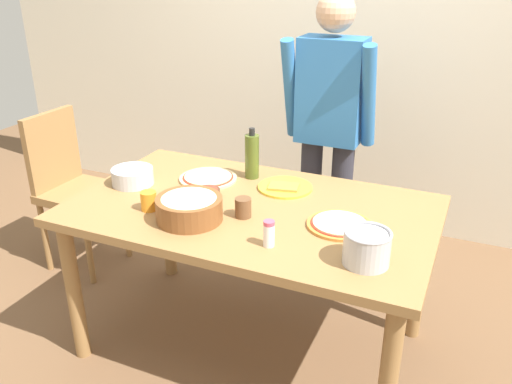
{
  "coord_description": "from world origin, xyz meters",
  "views": [
    {
      "loc": [
        0.88,
        -1.96,
        1.79
      ],
      "look_at": [
        0.0,
        0.05,
        0.81
      ],
      "focal_mm": 37.65,
      "sensor_mm": 36.0,
      "label": 1
    }
  ],
  "objects_px": {
    "olive_oil_bottle": "(252,156)",
    "cup_orange": "(149,201)",
    "popcorn_bowl": "(189,206)",
    "mixing_bowl_steel": "(132,176)",
    "pizza_cooked_on_tray": "(340,224)",
    "salt_shaker": "(269,233)",
    "plate_with_slice": "(285,187)",
    "person_cook": "(329,125)",
    "small_sauce_bowl": "(208,193)",
    "dining_table": "(252,225)",
    "cup_small_brown": "(243,208)",
    "chair_wooden_left": "(70,181)",
    "steel_pot": "(367,247)",
    "pizza_raw_on_board": "(208,178)"
  },
  "relations": [
    {
      "from": "olive_oil_bottle",
      "to": "cup_orange",
      "type": "xyz_separation_m",
      "value": [
        -0.26,
        -0.52,
        -0.07
      ]
    },
    {
      "from": "popcorn_bowl",
      "to": "mixing_bowl_steel",
      "type": "relative_size",
      "value": 1.4
    },
    {
      "from": "pizza_cooked_on_tray",
      "to": "salt_shaker",
      "type": "relative_size",
      "value": 2.56
    },
    {
      "from": "plate_with_slice",
      "to": "cup_orange",
      "type": "xyz_separation_m",
      "value": [
        -0.46,
        -0.45,
        0.03
      ]
    },
    {
      "from": "salt_shaker",
      "to": "person_cook",
      "type": "bearing_deg",
      "value": 94.57
    },
    {
      "from": "small_sauce_bowl",
      "to": "pizza_cooked_on_tray",
      "type": "bearing_deg",
      "value": -2.41
    },
    {
      "from": "pizza_cooked_on_tray",
      "to": "popcorn_bowl",
      "type": "bearing_deg",
      "value": -161.9
    },
    {
      "from": "mixing_bowl_steel",
      "to": "small_sauce_bowl",
      "type": "distance_m",
      "value": 0.41
    },
    {
      "from": "dining_table",
      "to": "cup_small_brown",
      "type": "height_order",
      "value": "cup_small_brown"
    },
    {
      "from": "olive_oil_bottle",
      "to": "salt_shaker",
      "type": "distance_m",
      "value": 0.69
    },
    {
      "from": "cup_orange",
      "to": "chair_wooden_left",
      "type": "bearing_deg",
      "value": 151.3
    },
    {
      "from": "cup_orange",
      "to": "cup_small_brown",
      "type": "height_order",
      "value": "same"
    },
    {
      "from": "dining_table",
      "to": "olive_oil_bottle",
      "type": "relative_size",
      "value": 6.25
    },
    {
      "from": "small_sauce_bowl",
      "to": "steel_pot",
      "type": "bearing_deg",
      "value": -18.64
    },
    {
      "from": "chair_wooden_left",
      "to": "salt_shaker",
      "type": "xyz_separation_m",
      "value": [
        1.53,
        -0.59,
        0.27
      ]
    },
    {
      "from": "chair_wooden_left",
      "to": "steel_pot",
      "type": "bearing_deg",
      "value": -16.58
    },
    {
      "from": "small_sauce_bowl",
      "to": "cup_orange",
      "type": "xyz_separation_m",
      "value": [
        -0.18,
        -0.21,
        0.01
      ]
    },
    {
      "from": "person_cook",
      "to": "pizza_raw_on_board",
      "type": "bearing_deg",
      "value": -128.29
    },
    {
      "from": "person_cook",
      "to": "popcorn_bowl",
      "type": "bearing_deg",
      "value": -107.37
    },
    {
      "from": "plate_with_slice",
      "to": "pizza_cooked_on_tray",
      "type": "bearing_deg",
      "value": -38.07
    },
    {
      "from": "pizza_cooked_on_tray",
      "to": "cup_small_brown",
      "type": "relative_size",
      "value": 3.19
    },
    {
      "from": "person_cook",
      "to": "steel_pot",
      "type": "distance_m",
      "value": 1.12
    },
    {
      "from": "person_cook",
      "to": "mixing_bowl_steel",
      "type": "distance_m",
      "value": 1.08
    },
    {
      "from": "dining_table",
      "to": "pizza_cooked_on_tray",
      "type": "bearing_deg",
      "value": -3.71
    },
    {
      "from": "pizza_cooked_on_tray",
      "to": "small_sauce_bowl",
      "type": "height_order",
      "value": "small_sauce_bowl"
    },
    {
      "from": "chair_wooden_left",
      "to": "salt_shaker",
      "type": "bearing_deg",
      "value": -21.08
    },
    {
      "from": "pizza_raw_on_board",
      "to": "cup_small_brown",
      "type": "xyz_separation_m",
      "value": [
        0.33,
        -0.3,
        0.03
      ]
    },
    {
      "from": "salt_shaker",
      "to": "olive_oil_bottle",
      "type": "bearing_deg",
      "value": 119.51
    },
    {
      "from": "person_cook",
      "to": "olive_oil_bottle",
      "type": "bearing_deg",
      "value": -120.01
    },
    {
      "from": "person_cook",
      "to": "popcorn_bowl",
      "type": "distance_m",
      "value": 1.03
    },
    {
      "from": "plate_with_slice",
      "to": "cup_small_brown",
      "type": "bearing_deg",
      "value": -99.18
    },
    {
      "from": "popcorn_bowl",
      "to": "plate_with_slice",
      "type": "bearing_deg",
      "value": 61.66
    },
    {
      "from": "person_cook",
      "to": "steel_pot",
      "type": "bearing_deg",
      "value": -66.13
    },
    {
      "from": "popcorn_bowl",
      "to": "olive_oil_bottle",
      "type": "height_order",
      "value": "olive_oil_bottle"
    },
    {
      "from": "dining_table",
      "to": "small_sauce_bowl",
      "type": "height_order",
      "value": "small_sauce_bowl"
    },
    {
      "from": "dining_table",
      "to": "mixing_bowl_steel",
      "type": "bearing_deg",
      "value": -179.77
    },
    {
      "from": "mixing_bowl_steel",
      "to": "small_sauce_bowl",
      "type": "bearing_deg",
      "value": 0.33
    },
    {
      "from": "pizza_raw_on_board",
      "to": "dining_table",
      "type": "bearing_deg",
      "value": -31.05
    },
    {
      "from": "steel_pot",
      "to": "salt_shaker",
      "type": "distance_m",
      "value": 0.37
    },
    {
      "from": "pizza_cooked_on_tray",
      "to": "cup_small_brown",
      "type": "distance_m",
      "value": 0.41
    },
    {
      "from": "plate_with_slice",
      "to": "salt_shaker",
      "type": "relative_size",
      "value": 2.45
    },
    {
      "from": "pizza_raw_on_board",
      "to": "pizza_cooked_on_tray",
      "type": "height_order",
      "value": "same"
    },
    {
      "from": "pizza_cooked_on_tray",
      "to": "olive_oil_bottle",
      "type": "distance_m",
      "value": 0.65
    },
    {
      "from": "person_cook",
      "to": "olive_oil_bottle",
      "type": "height_order",
      "value": "person_cook"
    },
    {
      "from": "olive_oil_bottle",
      "to": "small_sauce_bowl",
      "type": "bearing_deg",
      "value": -104.5
    },
    {
      "from": "dining_table",
      "to": "plate_with_slice",
      "type": "bearing_deg",
      "value": 75.08
    },
    {
      "from": "chair_wooden_left",
      "to": "cup_small_brown",
      "type": "relative_size",
      "value": 11.18
    },
    {
      "from": "pizza_cooked_on_tray",
      "to": "olive_oil_bottle",
      "type": "xyz_separation_m",
      "value": [
        -0.55,
        0.34,
        0.1
      ]
    },
    {
      "from": "pizza_raw_on_board",
      "to": "salt_shaker",
      "type": "xyz_separation_m",
      "value": [
        0.53,
        -0.49,
        0.04
      ]
    },
    {
      "from": "mixing_bowl_steel",
      "to": "plate_with_slice",
      "type": "bearing_deg",
      "value": 19.45
    }
  ]
}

